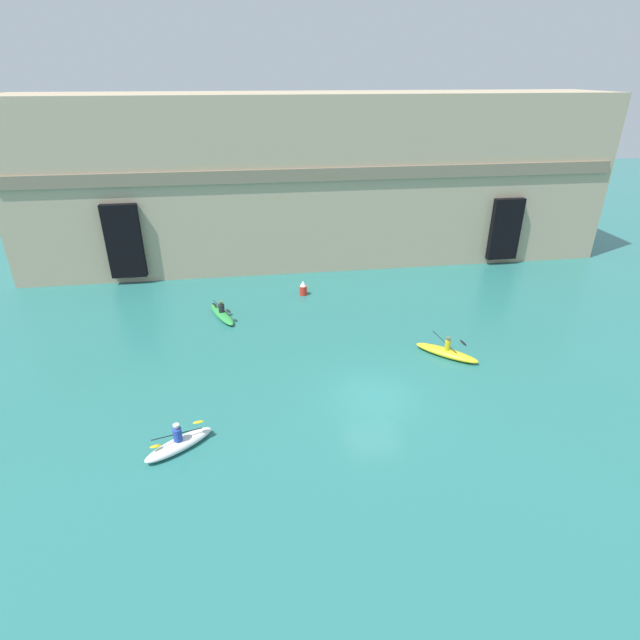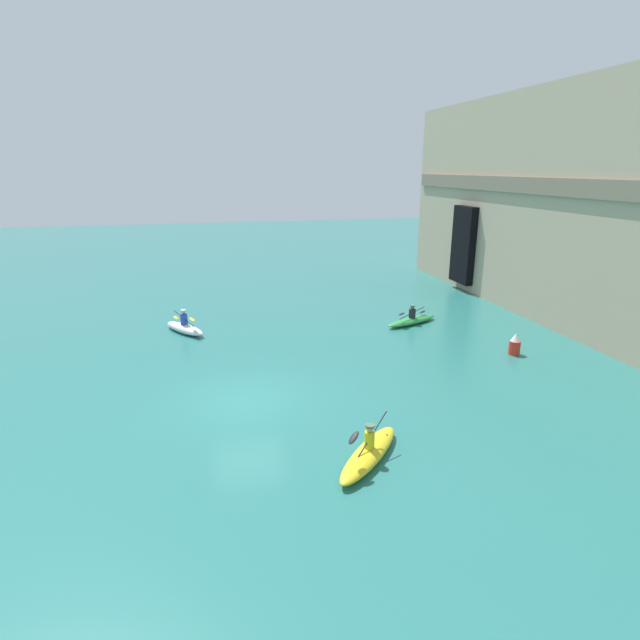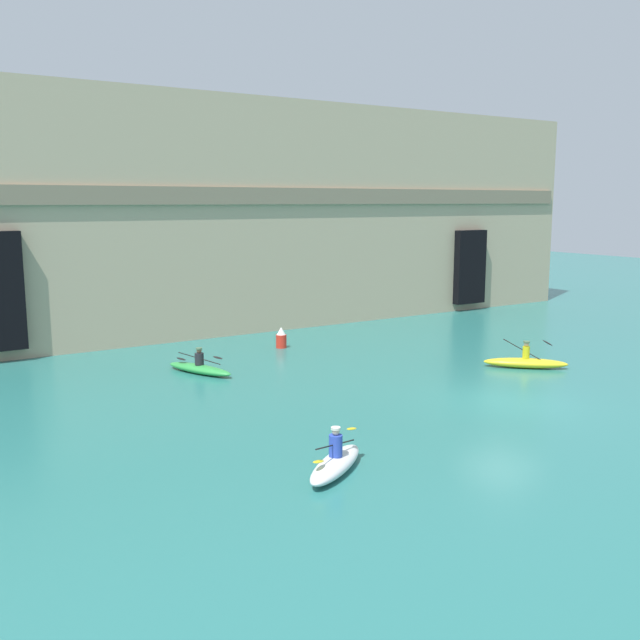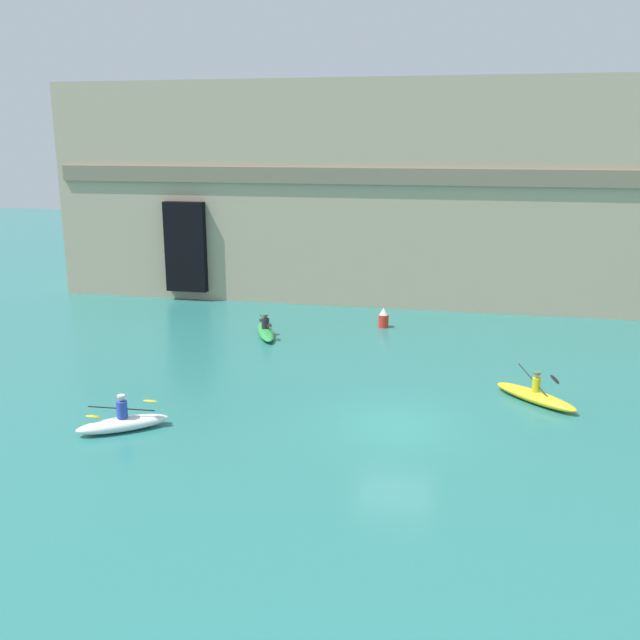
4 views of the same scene
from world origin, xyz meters
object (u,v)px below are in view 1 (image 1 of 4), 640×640
(kayak_green, at_px, (222,314))
(kayak_yellow, at_px, (447,352))
(marker_buoy, at_px, (303,288))
(kayak_white, at_px, (179,444))

(kayak_green, relative_size, kayak_yellow, 1.11)
(kayak_green, height_order, marker_buoy, kayak_green)
(kayak_white, distance_m, kayak_green, 11.52)
(kayak_white, distance_m, kayak_yellow, 13.77)
(kayak_green, distance_m, marker_buoy, 5.74)
(kayak_yellow, bearing_deg, kayak_green, 13.99)
(kayak_white, xyz_separation_m, kayak_green, (1.29, 11.45, -0.05))
(kayak_green, xyz_separation_m, marker_buoy, (5.13, 2.56, 0.23))
(kayak_green, bearing_deg, marker_buoy, -85.44)
(kayak_white, relative_size, kayak_green, 0.83)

